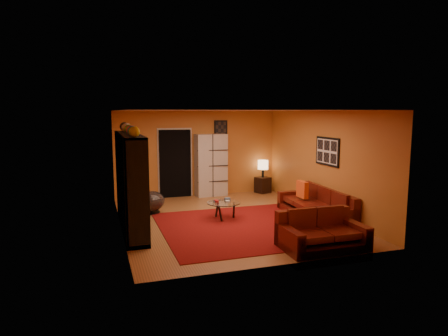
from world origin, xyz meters
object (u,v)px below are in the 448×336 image
object	(u,v)px
bowl_chair	(151,201)
loveseat	(320,233)
side_table	(263,185)
entertainment_unit	(130,182)
storage_cabinet	(211,165)
table_lamp	(263,165)
sofa	(318,206)
coffee_table	(224,204)
tv	(133,185)

from	to	relation	value
bowl_chair	loveseat	bearing A→B (deg)	-53.16
side_table	entertainment_unit	bearing A→B (deg)	-147.97
entertainment_unit	storage_cabinet	bearing A→B (deg)	46.55
entertainment_unit	table_lamp	world-z (taller)	entertainment_unit
entertainment_unit	table_lamp	xyz separation A→B (m)	(4.35, 2.72, -0.16)
sofa	bowl_chair	size ratio (longest dim) A/B	3.49
coffee_table	storage_cabinet	size ratio (longest dim) A/B	0.42
table_lamp	side_table	bearing A→B (deg)	90.00
tv	storage_cabinet	size ratio (longest dim) A/B	0.48
entertainment_unit	tv	distance (m)	0.11
sofa	table_lamp	xyz separation A→B (m)	(-0.07, 3.23, 0.61)
coffee_table	side_table	xyz separation A→B (m)	(2.17, 2.64, -0.11)
side_table	table_lamp	world-z (taller)	table_lamp
storage_cabinet	side_table	distance (m)	1.84
sofa	loveseat	size ratio (longest dim) A/B	1.53
storage_cabinet	table_lamp	xyz separation A→B (m)	(1.70, -0.08, -0.06)
storage_cabinet	table_lamp	size ratio (longest dim) A/B	3.49
table_lamp	loveseat	bearing A→B (deg)	-101.42
entertainment_unit	side_table	size ratio (longest dim) A/B	6.00
entertainment_unit	sofa	bearing A→B (deg)	-6.52
loveseat	bowl_chair	world-z (taller)	loveseat
storage_cabinet	entertainment_unit	bearing A→B (deg)	-137.67
loveseat	bowl_chair	xyz separation A→B (m)	(-2.71, 3.62, 0.02)
bowl_chair	side_table	xyz separation A→B (m)	(3.75, 1.51, -0.05)
entertainment_unit	bowl_chair	size ratio (longest dim) A/B	4.35
loveseat	side_table	distance (m)	5.24
tv	bowl_chair	distance (m)	1.56
tv	coffee_table	bearing A→B (deg)	-85.71
side_table	table_lamp	xyz separation A→B (m)	(0.00, -0.00, 0.64)
storage_cabinet	side_table	xyz separation A→B (m)	(1.70, -0.08, -0.70)
loveseat	coffee_table	size ratio (longest dim) A/B	1.95
side_table	table_lamp	size ratio (longest dim) A/B	0.92
entertainment_unit	bowl_chair	distance (m)	1.54
tv	table_lamp	xyz separation A→B (m)	(4.30, 2.80, -0.10)
tv	side_table	bearing A→B (deg)	-56.92
entertainment_unit	tv	size ratio (longest dim) A/B	3.26
loveseat	side_table	bearing A→B (deg)	-10.99
sofa	storage_cabinet	bearing A→B (deg)	120.97
sofa	loveseat	distance (m)	2.21
tv	storage_cabinet	world-z (taller)	storage_cabinet
sofa	loveseat	xyz separation A→B (m)	(-1.10, -1.91, 0.00)
tv	loveseat	distance (m)	4.07
loveseat	side_table	xyz separation A→B (m)	(1.04, 5.14, -0.03)
tv	table_lamp	bearing A→B (deg)	-56.92
loveseat	storage_cabinet	world-z (taller)	storage_cabinet
tv	coffee_table	size ratio (longest dim) A/B	1.14
tv	sofa	world-z (taller)	tv
storage_cabinet	table_lamp	bearing A→B (deg)	-6.88
table_lamp	entertainment_unit	bearing A→B (deg)	-147.97
coffee_table	side_table	size ratio (longest dim) A/B	1.61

